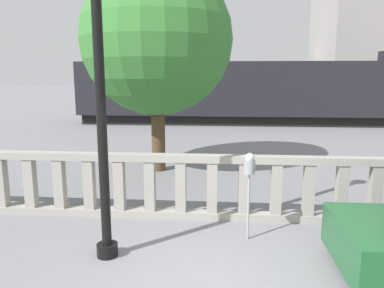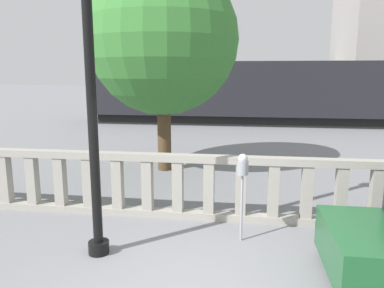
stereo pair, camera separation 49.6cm
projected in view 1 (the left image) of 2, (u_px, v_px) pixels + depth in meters
name	position (u px, v px, depth m)	size (l,w,h in m)	color
balustrade	(212.00, 187.00, 7.26)	(15.53, 0.24, 1.28)	#9E998E
lamppost	(97.00, 14.00, 5.20)	(0.34, 0.34, 6.81)	black
parking_meter	(249.00, 169.00, 6.25)	(0.19, 0.19, 1.52)	#99999E
train_near	(260.00, 91.00, 20.93)	(19.78, 3.04, 4.03)	black
train_far	(269.00, 82.00, 33.31)	(25.47, 2.77, 4.46)	black
building_block	(377.00, 17.00, 31.07)	(8.90, 8.99, 14.74)	gray
tree_left	(157.00, 40.00, 10.38)	(4.22, 4.22, 5.86)	#4C3823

